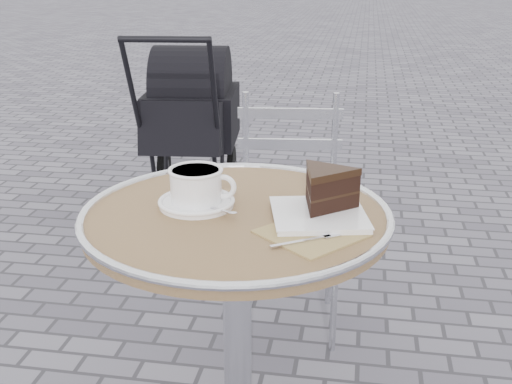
% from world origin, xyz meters
% --- Properties ---
extents(cafe_table, '(0.72, 0.72, 0.74)m').
position_xyz_m(cafe_table, '(0.00, 0.00, 0.57)').
color(cafe_table, silver).
rests_on(cafe_table, ground).
extents(cappuccino_set, '(0.19, 0.17, 0.09)m').
position_xyz_m(cappuccino_set, '(-0.10, 0.03, 0.77)').
color(cappuccino_set, white).
rests_on(cappuccino_set, cafe_table).
extents(cake_plate_set, '(0.26, 0.34, 0.11)m').
position_xyz_m(cake_plate_set, '(0.20, 0.02, 0.78)').
color(cake_plate_set, '#9B7F55').
rests_on(cake_plate_set, cafe_table).
extents(bistro_chair, '(0.41, 0.41, 0.84)m').
position_xyz_m(bistro_chair, '(0.03, 0.81, 0.52)').
color(bistro_chair, silver).
rests_on(bistro_chair, ground).
extents(baby_stroller, '(0.52, 0.97, 0.97)m').
position_xyz_m(baby_stroller, '(-0.62, 1.87, 0.44)').
color(baby_stroller, black).
rests_on(baby_stroller, ground).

